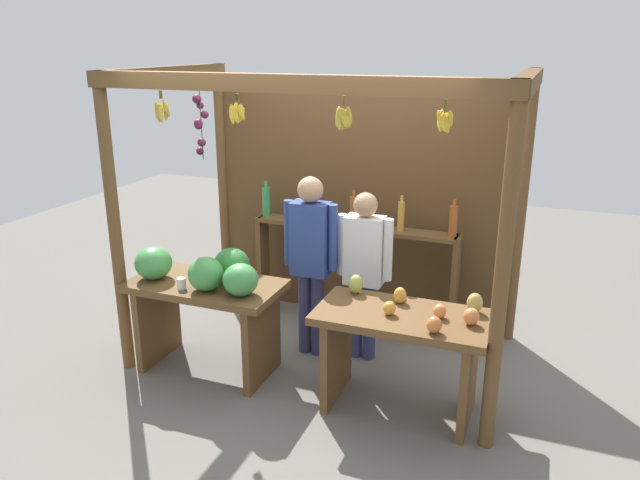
{
  "coord_description": "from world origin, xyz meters",
  "views": [
    {
      "loc": [
        1.71,
        -4.57,
        2.63
      ],
      "look_at": [
        0.0,
        -0.17,
        1.1
      ],
      "focal_mm": 34.09,
      "sensor_mm": 36.0,
      "label": 1
    }
  ],
  "objects": [
    {
      "name": "fruit_counter_left",
      "position": [
        -0.8,
        -0.66,
        0.73
      ],
      "size": [
        1.26,
        0.64,
        1.06
      ],
      "color": "brown",
      "rests_on": "ground"
    },
    {
      "name": "ground_plane",
      "position": [
        0.0,
        0.0,
        0.0
      ],
      "size": [
        12.0,
        12.0,
        0.0
      ],
      "primitive_type": "plane",
      "color": "slate",
      "rests_on": "ground"
    },
    {
      "name": "bottle_shelf_unit",
      "position": [
        0.03,
        0.64,
        0.79
      ],
      "size": [
        1.99,
        0.22,
        1.35
      ],
      "color": "brown",
      "rests_on": "ground"
    },
    {
      "name": "vendor_man",
      "position": [
        -0.12,
        -0.07,
        0.96
      ],
      "size": [
        0.48,
        0.22,
        1.6
      ],
      "rotation": [
        0.0,
        0.0,
        0.0
      ],
      "color": "navy",
      "rests_on": "ground"
    },
    {
      "name": "market_stall",
      "position": [
        -0.0,
        0.4,
        1.41
      ],
      "size": [
        3.1,
        1.82,
        2.44
      ],
      "color": "brown",
      "rests_on": "ground"
    },
    {
      "name": "fruit_counter_right",
      "position": [
        0.83,
        -0.63,
        0.58
      ],
      "size": [
        1.25,
        0.64,
        0.93
      ],
      "color": "brown",
      "rests_on": "ground"
    },
    {
      "name": "vendor_woman",
      "position": [
        0.32,
        0.02,
        0.88
      ],
      "size": [
        0.48,
        0.2,
        1.48
      ],
      "rotation": [
        0.0,
        0.0,
        -0.01
      ],
      "color": "navy",
      "rests_on": "ground"
    }
  ]
}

